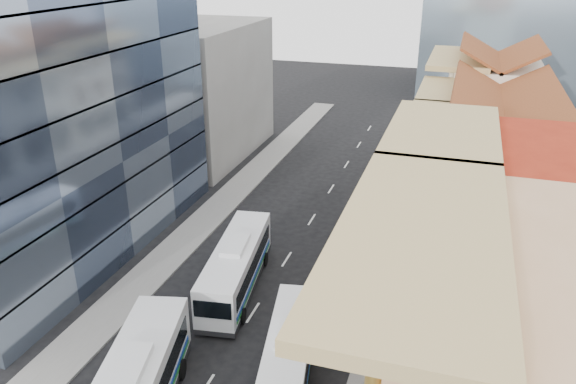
% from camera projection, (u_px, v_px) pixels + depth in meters
% --- Properties ---
extents(sidewalk_right, '(3.00, 90.00, 0.15)m').
position_uv_depth(sidewalk_right, '(403.00, 277.00, 39.10)').
color(sidewalk_right, slate).
rests_on(sidewalk_right, ground).
extents(sidewalk_left, '(3.00, 90.00, 0.15)m').
position_uv_depth(sidewalk_left, '(183.00, 242.00, 43.82)').
color(sidewalk_left, slate).
rests_on(sidewalk_left, ground).
extents(shophouse_red, '(8.00, 10.00, 12.00)m').
position_uv_depth(shophouse_red, '(501.00, 247.00, 30.85)').
color(shophouse_red, '#A22812').
rests_on(shophouse_red, ground).
extents(shophouse_cream_near, '(8.00, 9.00, 10.00)m').
position_uv_depth(shophouse_cream_near, '(495.00, 197.00, 39.57)').
color(shophouse_cream_near, white).
rests_on(shophouse_cream_near, ground).
extents(shophouse_cream_mid, '(8.00, 9.00, 10.00)m').
position_uv_depth(shophouse_cream_mid, '(493.00, 156.00, 47.45)').
color(shophouse_cream_mid, white).
rests_on(shophouse_cream_mid, ground).
extents(shophouse_cream_far, '(8.00, 12.00, 11.00)m').
position_uv_depth(shophouse_cream_far, '(491.00, 118.00, 56.44)').
color(shophouse_cream_far, white).
rests_on(shophouse_cream_far, ground).
extents(office_tower, '(12.00, 26.00, 30.00)m').
position_uv_depth(office_tower, '(32.00, 48.00, 37.65)').
color(office_tower, '#3D4A62').
rests_on(office_tower, ground).
extents(office_block_far, '(10.00, 18.00, 14.00)m').
position_uv_depth(office_block_far, '(202.00, 91.00, 60.68)').
color(office_block_far, gray).
rests_on(office_block_far, ground).
extents(bus_left_far, '(4.17, 11.33, 3.55)m').
position_uv_depth(bus_left_far, '(236.00, 266.00, 37.17)').
color(bus_left_far, white).
rests_on(bus_left_far, ground).
extents(bus_right, '(3.99, 9.91, 3.10)m').
position_uv_depth(bus_right, '(288.00, 355.00, 29.30)').
color(bus_right, white).
rests_on(bus_right, ground).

